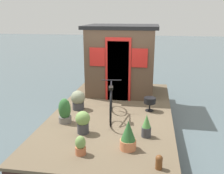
# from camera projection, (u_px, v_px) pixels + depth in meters

# --- Properties ---
(ground_plane) EXTENTS (60.00, 60.00, 0.00)m
(ground_plane) POSITION_uv_depth(u_px,v_px,m) (113.00, 129.00, 6.79)
(ground_plane) COLOR #4C5B60
(houseboat_deck) EXTENTS (5.65, 2.96, 0.52)m
(houseboat_deck) POSITION_uv_depth(u_px,v_px,m) (113.00, 120.00, 6.72)
(houseboat_deck) COLOR brown
(houseboat_deck) RESTS_ON ground_plane
(houseboat_cabin) EXTENTS (1.87, 2.18, 2.09)m
(houseboat_cabin) POSITION_uv_depth(u_px,v_px,m) (122.00, 59.00, 7.98)
(houseboat_cabin) COLOR #4C3828
(houseboat_cabin) RESTS_ON houseboat_deck
(bicycle) EXTENTS (1.68, 0.50, 0.83)m
(bicycle) POSITION_uv_depth(u_px,v_px,m) (111.00, 102.00, 6.15)
(bicycle) COLOR black
(bicycle) RESTS_ON houseboat_deck
(potted_plant_succulent) EXTENTS (0.19, 0.19, 0.36)m
(potted_plant_succulent) POSITION_uv_depth(u_px,v_px,m) (81.00, 146.00, 4.56)
(potted_plant_succulent) COLOR #B2603D
(potted_plant_succulent) RESTS_ON houseboat_deck
(potted_plant_lavender) EXTENTS (0.31, 0.31, 0.57)m
(potted_plant_lavender) POSITION_uv_depth(u_px,v_px,m) (128.00, 136.00, 4.71)
(potted_plant_lavender) COLOR #C6754C
(potted_plant_lavender) RESTS_ON houseboat_deck
(potted_plant_rosemary) EXTENTS (0.31, 0.31, 0.48)m
(potted_plant_rosemary) POSITION_uv_depth(u_px,v_px,m) (83.00, 121.00, 5.35)
(potted_plant_rosemary) COLOR #38383D
(potted_plant_rosemary) RESTS_ON houseboat_deck
(potted_plant_fern) EXTENTS (0.20, 0.20, 0.48)m
(potted_plant_fern) POSITION_uv_depth(u_px,v_px,m) (146.00, 126.00, 5.20)
(potted_plant_fern) COLOR #38383D
(potted_plant_fern) RESTS_ON houseboat_deck
(potted_plant_sage) EXTENTS (0.29, 0.29, 0.58)m
(potted_plant_sage) POSITION_uv_depth(u_px,v_px,m) (65.00, 112.00, 5.88)
(potted_plant_sage) COLOR slate
(potted_plant_sage) RESTS_ON houseboat_deck
(potted_plant_basil) EXTENTS (0.37, 0.37, 0.51)m
(potted_plant_basil) POSITION_uv_depth(u_px,v_px,m) (78.00, 100.00, 6.69)
(potted_plant_basil) COLOR #38383D
(potted_plant_basil) RESTS_ON houseboat_deck
(charcoal_grill) EXTENTS (0.30, 0.30, 0.36)m
(charcoal_grill) POSITION_uv_depth(u_px,v_px,m) (150.00, 101.00, 6.58)
(charcoal_grill) COLOR black
(charcoal_grill) RESTS_ON houseboat_deck
(mooring_bollard) EXTENTS (0.12, 0.12, 0.25)m
(mooring_bollard) POSITION_uv_depth(u_px,v_px,m) (159.00, 162.00, 4.14)
(mooring_bollard) COLOR brown
(mooring_bollard) RESTS_ON houseboat_deck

